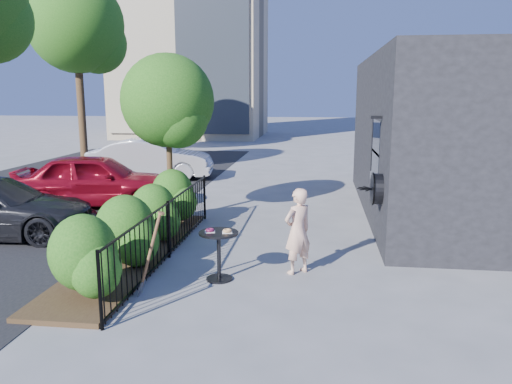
# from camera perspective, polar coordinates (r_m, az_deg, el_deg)

# --- Properties ---
(ground) EXTENTS (120.00, 120.00, 0.00)m
(ground) POSITION_cam_1_polar(r_m,az_deg,el_deg) (9.38, -0.97, -7.85)
(ground) COLOR gray
(ground) RESTS_ON ground
(shop_building) EXTENTS (6.22, 9.00, 4.00)m
(shop_building) POSITION_cam_1_polar(r_m,az_deg,el_deg) (13.97, 24.95, 5.78)
(shop_building) COLOR black
(shop_building) RESTS_ON ground
(fence) EXTENTS (0.05, 6.05, 1.10)m
(fence) POSITION_cam_1_polar(r_m,az_deg,el_deg) (9.53, -9.96, -4.18)
(fence) COLOR black
(fence) RESTS_ON ground
(planting_bed) EXTENTS (1.30, 6.00, 0.08)m
(planting_bed) POSITION_cam_1_polar(r_m,az_deg,el_deg) (9.91, -13.76, -6.89)
(planting_bed) COLOR #382616
(planting_bed) RESTS_ON ground
(shrubs) EXTENTS (1.10, 5.60, 1.24)m
(shrubs) POSITION_cam_1_polar(r_m,az_deg,el_deg) (9.78, -13.18, -3.07)
(shrubs) COLOR #195313
(shrubs) RESTS_ON ground
(patio_tree) EXTENTS (2.20, 2.20, 3.94)m
(patio_tree) POSITION_cam_1_polar(r_m,az_deg,el_deg) (12.06, -9.82, 9.60)
(patio_tree) COLOR #3F2B19
(patio_tree) RESTS_ON ground
(street) EXTENTS (9.00, 30.00, 0.01)m
(street) POSITION_cam_1_polar(r_m,az_deg,el_deg) (14.71, -27.22, -2.08)
(street) COLOR black
(street) RESTS_ON ground
(street_tree_far) EXTENTS (4.40, 4.40, 8.28)m
(street_tree_far) POSITION_cam_1_polar(r_m,az_deg,el_deg) (25.51, -19.77, 16.93)
(street_tree_far) COLOR #3F2B19
(street_tree_far) RESTS_ON ground
(cafe_table) EXTENTS (0.66, 0.66, 0.88)m
(cafe_table) POSITION_cam_1_polar(r_m,az_deg,el_deg) (8.30, -4.27, -6.28)
(cafe_table) COLOR black
(cafe_table) RESTS_ON ground
(woman) EXTENTS (0.65, 0.63, 1.50)m
(woman) POSITION_cam_1_polar(r_m,az_deg,el_deg) (8.57, 4.79, -4.48)
(woman) COLOR beige
(woman) RESTS_ON ground
(shovel) EXTENTS (0.46, 0.18, 1.36)m
(shovel) POSITION_cam_1_polar(r_m,az_deg,el_deg) (7.81, -12.15, -7.41)
(shovel) COLOR brown
(shovel) RESTS_ON ground
(car_red) EXTENTS (4.54, 2.43, 1.47)m
(car_red) POSITION_cam_1_polar(r_m,az_deg,el_deg) (14.39, -17.78, 1.32)
(car_red) COLOR maroon
(car_red) RESTS_ON ground
(car_silver) EXTENTS (4.56, 2.06, 1.45)m
(car_silver) POSITION_cam_1_polar(r_m,az_deg,el_deg) (18.64, -11.87, 3.71)
(car_silver) COLOR silver
(car_silver) RESTS_ON ground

